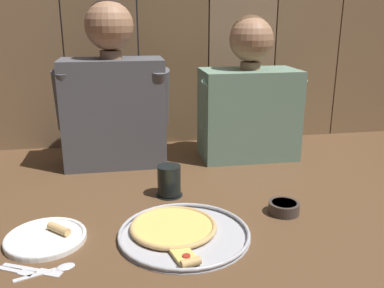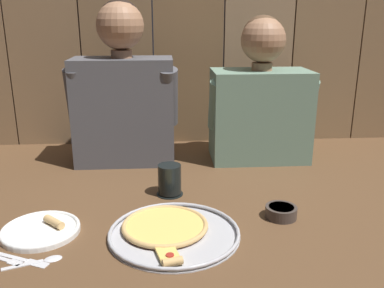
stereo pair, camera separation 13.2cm
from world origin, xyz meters
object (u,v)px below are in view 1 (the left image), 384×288
at_px(dinner_plate, 46,238).
at_px(diner_right, 249,97).
at_px(drinking_glass, 169,181).
at_px(dipping_bowl, 284,207).
at_px(pizza_tray, 180,231).
at_px(diner_left, 113,92).

xyz_separation_m(dinner_plate, diner_right, (0.73, 0.58, 0.24)).
distance_m(drinking_glass, dipping_bowl, 0.38).
height_order(dinner_plate, drinking_glass, drinking_glass).
xyz_separation_m(drinking_glass, dipping_bowl, (0.32, -0.19, -0.03)).
height_order(pizza_tray, dinner_plate, dinner_plate).
xyz_separation_m(drinking_glass, diner_right, (0.37, 0.35, 0.20)).
bearing_deg(diner_right, diner_left, -179.99).
height_order(pizza_tray, diner_right, diner_right).
xyz_separation_m(pizza_tray, diner_left, (-0.17, 0.61, 0.28)).
bearing_deg(diner_left, drinking_glass, -63.78).
height_order(drinking_glass, diner_right, diner_right).
height_order(pizza_tray, drinking_glass, drinking_glass).
distance_m(dinner_plate, dipping_bowl, 0.68).
height_order(dinner_plate, diner_left, diner_left).
xyz_separation_m(diner_left, diner_right, (0.54, 0.00, -0.04)).
bearing_deg(drinking_glass, diner_right, 43.00).
xyz_separation_m(dinner_plate, dipping_bowl, (0.68, 0.05, 0.01)).
bearing_deg(dinner_plate, pizza_tray, -4.50).
xyz_separation_m(pizza_tray, diner_right, (0.38, 0.61, 0.24)).
bearing_deg(dipping_bowl, dinner_plate, -176.18).
distance_m(drinking_glass, diner_right, 0.55).
bearing_deg(diner_left, diner_right, 0.01).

